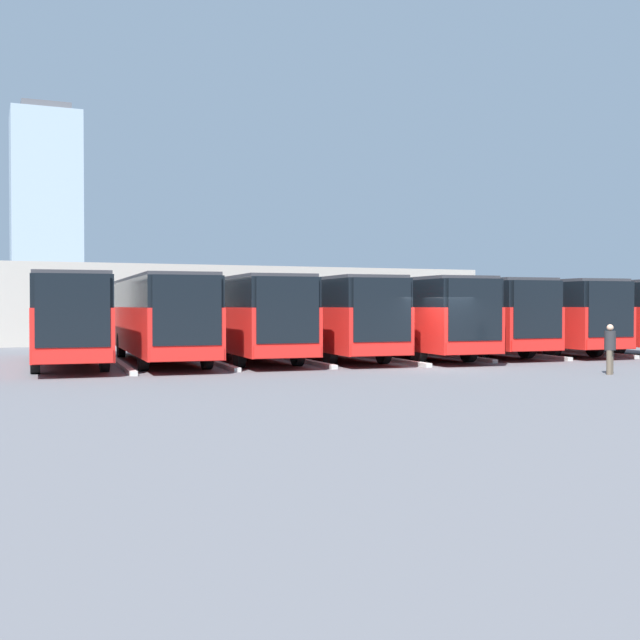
# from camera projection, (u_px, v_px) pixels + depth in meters

# --- Properties ---
(ground_plane) EXTENTS (600.00, 600.00, 0.00)m
(ground_plane) POSITION_uv_depth(u_px,v_px,m) (436.00, 368.00, 28.33)
(ground_plane) COLOR #5B5B60
(bus_0) EXTENTS (3.17, 12.48, 3.29)m
(bus_0) POSITION_uv_depth(u_px,v_px,m) (581.00, 313.00, 38.80)
(bus_0) COLOR red
(bus_0) RESTS_ON ground_plane
(curb_divider_0) EXTENTS (0.68, 7.59, 0.15)m
(curb_divider_0) POSITION_uv_depth(u_px,v_px,m) (579.00, 352.00, 36.48)
(curb_divider_0) COLOR #B2B2AD
(curb_divider_0) RESTS_ON ground_plane
(bus_1) EXTENTS (3.17, 12.48, 3.29)m
(bus_1) POSITION_uv_depth(u_px,v_px,m) (523.00, 313.00, 37.50)
(bus_1) COLOR red
(bus_1) RESTS_ON ground_plane
(curb_divider_1) EXTENTS (0.68, 7.59, 0.15)m
(curb_divider_1) POSITION_uv_depth(u_px,v_px,m) (516.00, 354.00, 35.19)
(curb_divider_1) COLOR #B2B2AD
(curb_divider_1) RESTS_ON ground_plane
(bus_2) EXTENTS (3.17, 12.48, 3.29)m
(bus_2) POSITION_uv_depth(u_px,v_px,m) (458.00, 313.00, 36.36)
(bus_2) COLOR red
(bus_2) RESTS_ON ground_plane
(curb_divider_2) EXTENTS (0.68, 7.59, 0.15)m
(curb_divider_2) POSITION_uv_depth(u_px,v_px,m) (447.00, 355.00, 34.04)
(curb_divider_2) COLOR #B2B2AD
(curb_divider_2) RESTS_ON ground_plane
(bus_3) EXTENTS (3.17, 12.48, 3.29)m
(bus_3) POSITION_uv_depth(u_px,v_px,m) (401.00, 314.00, 34.22)
(bus_3) COLOR red
(bus_3) RESTS_ON ground_plane
(curb_divider_3) EXTENTS (0.68, 7.59, 0.15)m
(curb_divider_3) POSITION_uv_depth(u_px,v_px,m) (386.00, 359.00, 31.91)
(curb_divider_3) COLOR #B2B2AD
(curb_divider_3) RESTS_ON ground_plane
(bus_4) EXTENTS (3.17, 12.48, 3.29)m
(bus_4) POSITION_uv_depth(u_px,v_px,m) (323.00, 314.00, 33.42)
(bus_4) COLOR red
(bus_4) RESTS_ON ground_plane
(curb_divider_4) EXTENTS (0.68, 7.59, 0.15)m
(curb_divider_4) POSITION_uv_depth(u_px,v_px,m) (301.00, 360.00, 31.11)
(curb_divider_4) COLOR #B2B2AD
(curb_divider_4) RESTS_ON ground_plane
(bus_5) EXTENTS (3.17, 12.48, 3.29)m
(bus_5) POSITION_uv_depth(u_px,v_px,m) (243.00, 315.00, 32.28)
(bus_5) COLOR red
(bus_5) RESTS_ON ground_plane
(curb_divider_5) EXTENTS (0.68, 7.59, 0.15)m
(curb_divider_5) POSITION_uv_depth(u_px,v_px,m) (214.00, 362.00, 29.96)
(curb_divider_5) COLOR #B2B2AD
(curb_divider_5) RESTS_ON ground_plane
(bus_6) EXTENTS (3.17, 12.48, 3.29)m
(bus_6) POSITION_uv_depth(u_px,v_px,m) (159.00, 315.00, 30.81)
(bus_6) COLOR red
(bus_6) RESTS_ON ground_plane
(curb_divider_6) EXTENTS (0.68, 7.59, 0.15)m
(curb_divider_6) POSITION_uv_depth(u_px,v_px,m) (122.00, 365.00, 28.50)
(curb_divider_6) COLOR #B2B2AD
(curb_divider_6) RESTS_ON ground_plane
(bus_7) EXTENTS (3.17, 12.48, 3.29)m
(bus_7) POSITION_uv_depth(u_px,v_px,m) (66.00, 315.00, 29.72)
(bus_7) COLOR red
(bus_7) RESTS_ON ground_plane
(pedestrian) EXTENTS (0.50, 0.50, 1.61)m
(pedestrian) POSITION_uv_depth(u_px,v_px,m) (610.00, 347.00, 25.56)
(pedestrian) COLOR brown
(pedestrian) RESTS_ON ground_plane
(station_building) EXTENTS (30.21, 14.79, 4.53)m
(station_building) POSITION_uv_depth(u_px,v_px,m) (228.00, 304.00, 52.49)
(station_building) COLOR #A8A399
(station_building) RESTS_ON ground_plane
(office_tower) EXTENTS (20.06, 20.06, 62.30)m
(office_tower) POSITION_uv_depth(u_px,v_px,m) (46.00, 211.00, 241.73)
(office_tower) COLOR #93A8B7
(office_tower) RESTS_ON ground_plane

